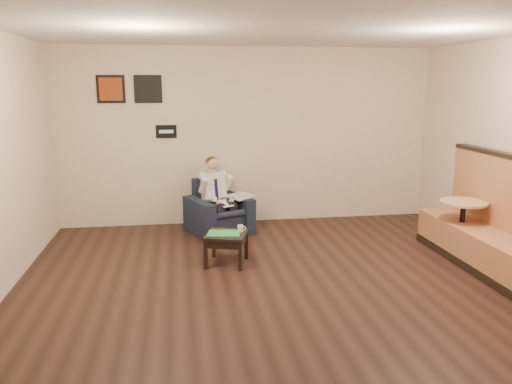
{
  "coord_description": "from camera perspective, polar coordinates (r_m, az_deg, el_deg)",
  "views": [
    {
      "loc": [
        -1.12,
        -4.94,
        2.21
      ],
      "look_at": [
        -0.16,
        1.2,
        0.88
      ],
      "focal_mm": 35.0,
      "sensor_mm": 36.0,
      "label": 1
    }
  ],
  "objects": [
    {
      "name": "ground",
      "position": [
        5.53,
        3.64,
        -11.48
      ],
      "size": [
        6.0,
        6.0,
        0.0
      ],
      "primitive_type": "plane",
      "color": "black",
      "rests_on": "ground"
    },
    {
      "name": "wall_back",
      "position": [
        8.06,
        -0.86,
        6.36
      ],
      "size": [
        6.0,
        0.02,
        2.8
      ],
      "primitive_type": "cube",
      "color": "beige",
      "rests_on": "ground"
    },
    {
      "name": "wall_front",
      "position": [
        2.38,
        20.04,
        -8.57
      ],
      "size": [
        6.0,
        0.02,
        2.8
      ],
      "primitive_type": "cube",
      "color": "beige",
      "rests_on": "ground"
    },
    {
      "name": "ceiling",
      "position": [
        5.1,
        4.08,
        18.74
      ],
      "size": [
        6.0,
        6.0,
        0.02
      ],
      "primitive_type": "cube",
      "color": "white",
      "rests_on": "wall_back"
    },
    {
      "name": "seating_sign",
      "position": [
        7.96,
        -10.22,
        6.82
      ],
      "size": [
        0.32,
        0.02,
        0.2
      ],
      "primitive_type": "cube",
      "color": "black",
      "rests_on": "wall_back"
    },
    {
      "name": "art_print_left",
      "position": [
        7.98,
        -16.26,
        11.23
      ],
      "size": [
        0.42,
        0.03,
        0.42
      ],
      "primitive_type": "cube",
      "color": "#943912",
      "rests_on": "wall_back"
    },
    {
      "name": "art_print_right",
      "position": [
        7.93,
        -12.24,
        11.43
      ],
      "size": [
        0.42,
        0.03,
        0.42
      ],
      "primitive_type": "cube",
      "color": "black",
      "rests_on": "wall_back"
    },
    {
      "name": "armchair",
      "position": [
        7.6,
        -4.27,
        -1.68
      ],
      "size": [
        1.08,
        1.08,
        0.8
      ],
      "primitive_type": "cube",
      "rotation": [
        0.0,
        0.0,
        0.41
      ],
      "color": "black",
      "rests_on": "ground"
    },
    {
      "name": "seated_man",
      "position": [
        7.48,
        -3.91,
        -0.75
      ],
      "size": [
        0.79,
        0.92,
        1.09
      ],
      "primitive_type": null,
      "rotation": [
        0.0,
        0.0,
        0.41
      ],
      "color": "silver",
      "rests_on": "armchair"
    },
    {
      "name": "lap_papers",
      "position": [
        7.42,
        -3.58,
        -1.3
      ],
      "size": [
        0.28,
        0.31,
        0.01
      ],
      "primitive_type": "cube",
      "rotation": [
        0.0,
        0.0,
        0.48
      ],
      "color": "white",
      "rests_on": "seated_man"
    },
    {
      "name": "newspaper",
      "position": [
        7.66,
        -1.77,
        -0.45
      ],
      "size": [
        0.5,
        0.54,
        0.01
      ],
      "primitive_type": "cube",
      "rotation": [
        0.0,
        0.0,
        0.46
      ],
      "color": "silver",
      "rests_on": "armchair"
    },
    {
      "name": "side_table",
      "position": [
        6.32,
        -3.38,
        -6.47
      ],
      "size": [
        0.61,
        0.61,
        0.4
      ],
      "primitive_type": "cube",
      "rotation": [
        0.0,
        0.0,
        -0.31
      ],
      "color": "black",
      "rests_on": "ground"
    },
    {
      "name": "green_folder",
      "position": [
        6.24,
        -3.68,
        -4.74
      ],
      "size": [
        0.44,
        0.34,
        0.01
      ],
      "primitive_type": "cube",
      "rotation": [
        0.0,
        0.0,
        -0.17
      ],
      "color": "green",
      "rests_on": "side_table"
    },
    {
      "name": "coffee_mug",
      "position": [
        6.31,
        -1.8,
        -4.18
      ],
      "size": [
        0.09,
        0.09,
        0.08
      ],
      "primitive_type": "cylinder",
      "rotation": [
        0.0,
        0.0,
        -0.31
      ],
      "color": "white",
      "rests_on": "side_table"
    },
    {
      "name": "smartphone",
      "position": [
        6.38,
        -2.75,
        -4.37
      ],
      "size": [
        0.14,
        0.11,
        0.01
      ],
      "primitive_type": "cube",
      "rotation": [
        0.0,
        0.0,
        -0.48
      ],
      "color": "black",
      "rests_on": "side_table"
    },
    {
      "name": "banquette",
      "position": [
        6.55,
        25.98,
        -2.59
      ],
      "size": [
        0.64,
        2.68,
        1.37
      ],
      "primitive_type": "cube",
      "color": "#A66840",
      "rests_on": "ground"
    },
    {
      "name": "cafe_table",
      "position": [
        7.07,
        22.42,
        -3.9
      ],
      "size": [
        0.77,
        0.77,
        0.74
      ],
      "primitive_type": "cylinder",
      "rotation": [
        0.0,
        0.0,
        0.36
      ],
      "color": "tan",
      "rests_on": "ground"
    }
  ]
}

